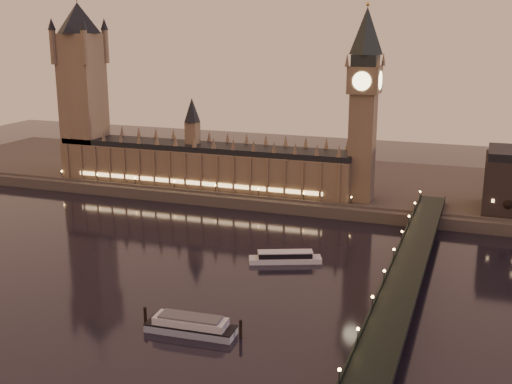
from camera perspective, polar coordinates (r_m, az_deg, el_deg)
ground at (r=264.42m, az=-7.71°, el=-7.41°), size 700.00×700.00×0.00m
far_embankment at (r=402.44m, az=7.02°, el=0.74°), size 560.00×130.00×6.00m
palace_of_westminster at (r=379.54m, az=-4.80°, el=2.85°), size 180.00×26.62×52.00m
victoria_tower at (r=412.95m, az=-15.21°, el=9.53°), size 31.68×31.68×118.00m
big_ben at (r=344.79m, az=9.59°, el=8.63°), size 17.68×17.68×104.00m
westminster_bridge at (r=236.75m, az=12.59°, el=-8.89°), size 13.20×260.00×15.30m
bare_tree_0 at (r=336.40m, az=21.21°, el=-0.96°), size 5.34×5.34×10.85m
cruise_boat_a at (r=276.26m, az=2.61°, el=-5.83°), size 31.14×17.92×4.95m
moored_barge at (r=216.67m, az=-5.83°, el=-11.71°), size 34.92×10.15×6.41m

